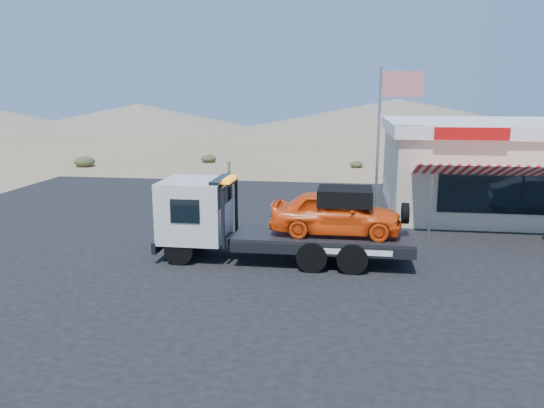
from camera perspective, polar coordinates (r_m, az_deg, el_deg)
The scene contains 7 objects.
ground at distance 16.42m, azimuth -5.04°, elevation -6.34°, with size 120.00×120.00×0.00m, color #8B724F.
asphalt_lot at distance 18.95m, azimuth 2.95°, elevation -3.76°, with size 32.00×24.00×0.02m, color black.
tow_truck at distance 16.27m, azimuth 0.55°, elevation -1.40°, with size 7.67×2.27×2.56m.
jerky_store at distance 25.29m, azimuth 23.94°, elevation 3.79°, with size 10.40×9.97×3.90m.
flagpole at distance 19.75m, azimuth 12.07°, elevation 7.71°, with size 1.55×0.10×6.00m.
desert_scrub at distance 31.76m, azimuth -24.88°, elevation 2.11°, with size 27.52×29.93×0.76m.
distant_hills at distance 71.64m, azimuth -2.60°, elevation 9.40°, with size 126.00×48.00×4.20m.
Camera 1 is at (3.64, -15.16, 5.16)m, focal length 35.00 mm.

